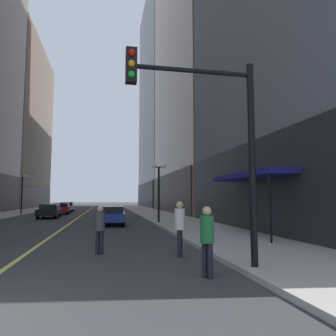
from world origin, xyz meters
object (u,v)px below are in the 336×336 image
pedestrian_with_orange_bag (100,226)px  fire_hydrant_right (182,224)px  car_red (62,208)px  car_blue (111,215)px  car_white (67,206)px  street_lamp_left_far (22,185)px  car_black (49,210)px  pedestrian_in_green_parka (207,236)px  street_lamp_right_mid (159,179)px  traffic_light_near_right (214,127)px  pedestrian_in_white_shirt (180,224)px

pedestrian_with_orange_bag → fire_hydrant_right: bearing=55.8°
car_red → pedestrian_with_orange_bag: pedestrian_with_orange_bag is taller
car_blue → car_white: same height
street_lamp_left_far → fire_hydrant_right: (13.30, -18.96, -2.86)m
car_black → pedestrian_in_green_parka: 25.19m
car_red → pedestrian_in_green_parka: size_ratio=2.47×
car_blue → pedestrian_in_green_parka: pedestrian_in_green_parka is taller
car_blue → street_lamp_left_far: 16.95m
car_blue → car_red: bearing=109.0°
car_black → street_lamp_right_mid: (9.02, -8.76, 2.54)m
car_white → traffic_light_near_right: 38.77m
car_red → car_blue: bearing=-71.0°
car_blue → pedestrian_with_orange_bag: bearing=-92.6°
car_white → fire_hydrant_right: 29.45m
street_lamp_right_mid → pedestrian_in_white_shirt: bearing=-96.3°
pedestrian_with_orange_bag → fire_hydrant_right: pedestrian_with_orange_bag is taller
fire_hydrant_right → car_white: bearing=109.1°
car_red → fire_hydrant_right: (9.40, -21.00, -0.32)m
car_red → pedestrian_in_white_shirt: bearing=-75.2°
pedestrian_in_green_parka → street_lamp_left_far: bearing=111.4°
car_red → street_lamp_right_mid: bearing=-60.9°
fire_hydrant_right → car_red: bearing=114.1°
car_blue → car_white: (-5.70, 22.75, -0.00)m
pedestrian_with_orange_bag → street_lamp_right_mid: size_ratio=0.37×
traffic_light_near_right → car_white: bearing=102.0°
pedestrian_in_green_parka → street_lamp_right_mid: size_ratio=0.38×
pedestrian_in_green_parka → street_lamp_left_far: size_ratio=0.38×
car_red → car_black: bearing=-90.9°
pedestrian_with_orange_bag → pedestrian_in_green_parka: bearing=-54.8°
traffic_light_near_right → car_blue: bearing=98.9°
traffic_light_near_right → street_lamp_right_mid: traffic_light_near_right is taller
street_lamp_left_far → traffic_light_near_right: bearing=-67.9°
pedestrian_in_green_parka → traffic_light_near_right: size_ratio=0.30×
pedestrian_in_white_shirt → car_black: bearing=109.8°
street_lamp_left_far → pedestrian_in_green_parka: bearing=-68.6°
pedestrian_in_green_parka → pedestrian_with_orange_bag: bearing=125.2°
car_blue → street_lamp_right_mid: (3.41, -0.08, 2.54)m
car_white → pedestrian_with_orange_bag: size_ratio=2.81×
street_lamp_left_far → fire_hydrant_right: street_lamp_left_far is taller
car_black → traffic_light_near_right: bearing=-71.4°
fire_hydrant_right → car_black: bearing=124.6°
car_black → street_lamp_right_mid: street_lamp_right_mid is taller
street_lamp_left_far → street_lamp_right_mid: 18.94m
traffic_light_near_right → street_lamp_right_mid: bearing=86.0°
street_lamp_left_far → street_lamp_right_mid: bearing=-47.5°
car_red → car_white: size_ratio=0.92×
pedestrian_with_orange_bag → traffic_light_near_right: (2.90, -3.43, 2.80)m
pedestrian_with_orange_bag → car_blue: bearing=87.4°
pedestrian_with_orange_bag → car_white: bearing=98.5°
pedestrian_in_white_shirt → street_lamp_right_mid: bearing=83.7°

